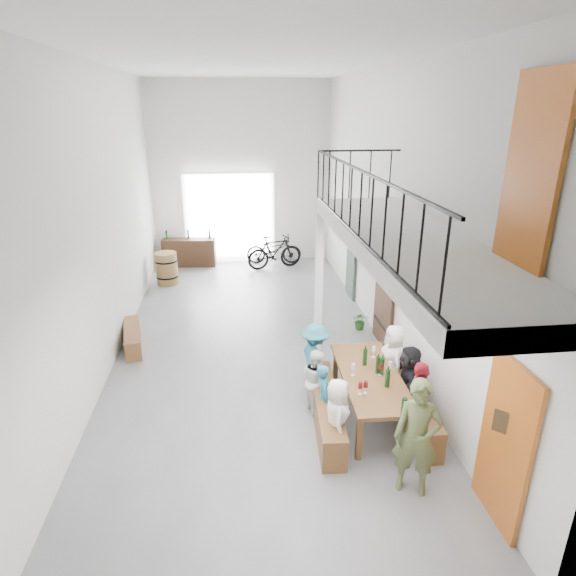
{
  "coord_description": "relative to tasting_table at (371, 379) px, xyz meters",
  "views": [
    {
      "loc": [
        -0.33,
        -9.13,
        4.72
      ],
      "look_at": [
        0.69,
        -0.5,
        1.43
      ],
      "focal_mm": 30.0,
      "sensor_mm": 36.0,
      "label": 1
    }
  ],
  "objects": [
    {
      "name": "floor",
      "position": [
        -1.73,
        2.78,
        -0.71
      ],
      "size": [
        12.0,
        12.0,
        0.0
      ],
      "primitive_type": "plane",
      "color": "#5E5E60",
      "rests_on": "ground"
    },
    {
      "name": "bench_inner",
      "position": [
        -0.71,
        -0.09,
        -0.45
      ],
      "size": [
        0.53,
        2.24,
        0.51
      ],
      "primitive_type": "cube",
      "rotation": [
        0.0,
        0.0,
        -0.08
      ],
      "color": "brown",
      "rests_on": "ground"
    },
    {
      "name": "potted_plant",
      "position": [
        0.72,
        3.24,
        -0.5
      ],
      "size": [
        0.44,
        0.41,
        0.41
      ],
      "primitive_type": "imported",
      "rotation": [
        0.0,
        0.0,
        -0.28
      ],
      "color": "#164516",
      "rests_on": "ground"
    },
    {
      "name": "counter_bottles",
      "position": [
        -3.43,
        8.46,
        0.29
      ],
      "size": [
        1.38,
        0.17,
        0.28
      ],
      "color": "black",
      "rests_on": "serving_counter"
    },
    {
      "name": "tasting_table",
      "position": [
        0.0,
        0.0,
        0.0
      ],
      "size": [
        0.97,
        2.23,
        0.79
      ],
      "rotation": [
        0.0,
        0.0,
        -0.03
      ],
      "color": "brown",
      "rests_on": "ground"
    },
    {
      "name": "right_wall_decor",
      "position": [
        0.98,
        0.92,
        1.04
      ],
      "size": [
        0.07,
        8.28,
        5.07
      ],
      "color": "#AD5217",
      "rests_on": "ground"
    },
    {
      "name": "bicycle_near",
      "position": [
        -0.77,
        8.35,
        -0.25
      ],
      "size": [
        1.77,
        0.74,
        0.91
      ],
      "primitive_type": "imported",
      "rotation": [
        0.0,
        0.0,
        1.49
      ],
      "color": "black",
      "rests_on": "ground"
    },
    {
      "name": "guest_right_a",
      "position": [
        0.54,
        -0.63,
        -0.04
      ],
      "size": [
        0.61,
        0.85,
        1.33
      ],
      "primitive_type": "imported",
      "rotation": [
        0.0,
        0.0,
        -1.98
      ],
      "color": "#AC1D2B",
      "rests_on": "ground"
    },
    {
      "name": "guest_left_c",
      "position": [
        -0.8,
        0.33,
        -0.16
      ],
      "size": [
        0.5,
        0.6,
        1.09
      ],
      "primitive_type": "imported",
      "rotation": [
        0.0,
        0.0,
        1.75
      ],
      "color": "white",
      "rests_on": "ground"
    },
    {
      "name": "tableware",
      "position": [
        0.04,
        -0.03,
        0.22
      ],
      "size": [
        0.69,
        1.12,
        0.35
      ],
      "color": "black",
      "rests_on": "tasting_table"
    },
    {
      "name": "guest_right_b",
      "position": [
        0.64,
        0.05,
        -0.1
      ],
      "size": [
        0.61,
        1.18,
        1.21
      ],
      "primitive_type": "imported",
      "rotation": [
        0.0,
        0.0,
        -1.81
      ],
      "color": "black",
      "rests_on": "ground"
    },
    {
      "name": "guest_left_b",
      "position": [
        -0.76,
        -0.1,
        -0.17
      ],
      "size": [
        0.28,
        0.4,
        1.06
      ],
      "primitive_type": "imported",
      "rotation": [
        0.0,
        0.0,
        1.51
      ],
      "color": "#256A7E",
      "rests_on": "ground"
    },
    {
      "name": "serving_counter",
      "position": [
        -3.43,
        8.43,
        -0.28
      ],
      "size": [
        1.66,
        0.57,
        0.86
      ],
      "primitive_type": "cube",
      "rotation": [
        0.0,
        0.0,
        -0.07
      ],
      "color": "#391F12",
      "rests_on": "ground"
    },
    {
      "name": "side_bench",
      "position": [
        -4.23,
        2.99,
        -0.5
      ],
      "size": [
        0.59,
        1.47,
        0.4
      ],
      "primitive_type": "cube",
      "rotation": [
        0.0,
        0.0,
        0.2
      ],
      "color": "brown",
      "rests_on": "ground"
    },
    {
      "name": "gateway_portal",
      "position": [
        -2.13,
        8.72,
        0.69
      ],
      "size": [
        2.8,
        0.08,
        2.8
      ],
      "primitive_type": "cube",
      "color": "white",
      "rests_on": "ground"
    },
    {
      "name": "guest_left_d",
      "position": [
        -0.74,
        0.8,
        -0.05
      ],
      "size": [
        0.67,
        0.94,
        1.32
      ],
      "primitive_type": "imported",
      "rotation": [
        0.0,
        0.0,
        1.8
      ],
      "color": "#256A7E",
      "rests_on": "ground"
    },
    {
      "name": "bench_wall",
      "position": [
        0.61,
        -0.08,
        -0.45
      ],
      "size": [
        0.3,
        2.26,
        0.52
      ],
      "primitive_type": "cube",
      "rotation": [
        0.0,
        0.0,
        0.0
      ],
      "color": "brown",
      "rests_on": "ground"
    },
    {
      "name": "balcony",
      "position": [
        0.25,
        -0.34,
        2.26
      ],
      "size": [
        1.52,
        5.62,
        4.0
      ],
      "color": "silver",
      "rests_on": "ground"
    },
    {
      "name": "guest_right_c",
      "position": [
        0.58,
        0.64,
        -0.06
      ],
      "size": [
        0.42,
        0.64,
        1.3
      ],
      "primitive_type": "imported",
      "rotation": [
        0.0,
        0.0,
        -1.58
      ],
      "color": "white",
      "rests_on": "ground"
    },
    {
      "name": "room_walls",
      "position": [
        -1.73,
        2.78,
        2.85
      ],
      "size": [
        12.0,
        12.0,
        12.0
      ],
      "color": "silver",
      "rests_on": "ground"
    },
    {
      "name": "guest_left_a",
      "position": [
        -0.69,
        -0.74,
        -0.11
      ],
      "size": [
        0.45,
        0.62,
        1.18
      ],
      "primitive_type": "imported",
      "rotation": [
        0.0,
        0.0,
        1.44
      ],
      "color": "white",
      "rests_on": "ground"
    },
    {
      "name": "host_standing",
      "position": [
        0.15,
        -1.58,
        0.1
      ],
      "size": [
        0.7,
        0.59,
        1.62
      ],
      "primitive_type": "imported",
      "rotation": [
        0.0,
        0.0,
        -0.42
      ],
      "color": "#4E5932",
      "rests_on": "ground"
    },
    {
      "name": "bicycle_far",
      "position": [
        -0.79,
        7.85,
        -0.19
      ],
      "size": [
        1.8,
        0.9,
        1.04
      ],
      "primitive_type": "imported",
      "rotation": [
        0.0,
        0.0,
        1.82
      ],
      "color": "black",
      "rests_on": "ground"
    },
    {
      "name": "oak_barrel",
      "position": [
        -3.94,
        6.82,
        -0.25
      ],
      "size": [
        0.62,
        0.62,
        0.91
      ],
      "color": "brown",
      "rests_on": "ground"
    }
  ]
}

